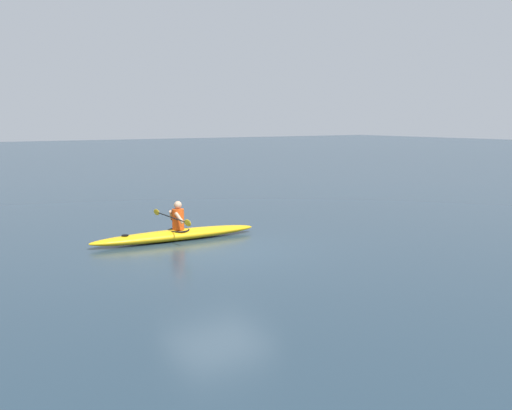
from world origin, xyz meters
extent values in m
plane|color=#233847|center=(0.00, 0.00, 0.00)|extent=(160.00, 160.00, 0.00)
ellipsoid|color=#EAB214|center=(0.24, -1.83, 0.15)|extent=(4.79, 0.82, 0.29)
torus|color=black|center=(0.17, -1.82, 0.27)|extent=(0.61, 0.61, 0.04)
cylinder|color=black|center=(1.68, -1.88, 0.28)|extent=(0.18, 0.18, 0.02)
cylinder|color=#E04C14|center=(0.18, -1.82, 0.57)|extent=(0.32, 0.32, 0.56)
sphere|color=tan|center=(0.18, -1.82, 0.96)|extent=(0.21, 0.21, 0.21)
cylinder|color=black|center=(0.38, -1.83, 0.64)|extent=(0.10, 2.07, 0.03)
ellipsoid|color=gold|center=(0.41, -0.80, 0.64)|extent=(0.05, 0.40, 0.17)
ellipsoid|color=gold|center=(0.34, -2.86, 0.64)|extent=(0.05, 0.40, 0.17)
cylinder|color=tan|center=(0.27, -1.57, 0.65)|extent=(0.22, 0.27, 0.34)
cylinder|color=tan|center=(0.25, -2.09, 0.65)|extent=(0.23, 0.27, 0.34)
camera|label=1|loc=(7.20, 12.62, 3.25)|focal=41.92mm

